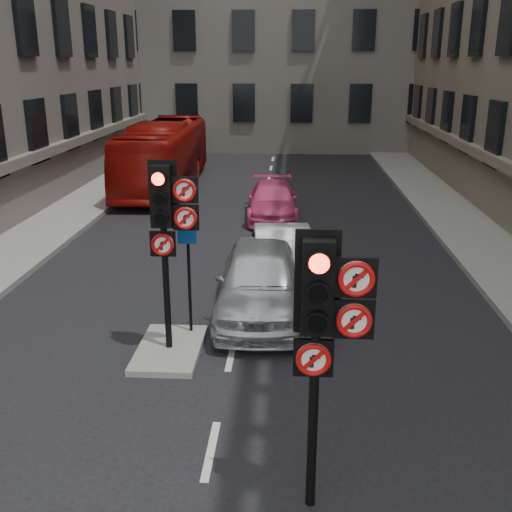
# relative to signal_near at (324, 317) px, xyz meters

# --- Properties ---
(pavement_left) EXTENTS (3.00, 50.00, 0.16)m
(pavement_left) POSITION_rel_signal_near_xyz_m (-8.69, 11.01, -2.50)
(pavement_left) COLOR gray
(pavement_left) RESTS_ON ground
(pavement_right) EXTENTS (3.00, 50.00, 0.16)m
(pavement_right) POSITION_rel_signal_near_xyz_m (5.71, 11.01, -2.50)
(pavement_right) COLOR gray
(pavement_right) RESTS_ON ground
(centre_island) EXTENTS (1.20, 2.00, 0.12)m
(centre_island) POSITION_rel_signal_near_xyz_m (-2.69, 4.01, -2.52)
(centre_island) COLOR gray
(centre_island) RESTS_ON ground
(signal_near) EXTENTS (0.91, 0.40, 3.58)m
(signal_near) POSITION_rel_signal_near_xyz_m (0.00, 0.00, 0.00)
(signal_near) COLOR black
(signal_near) RESTS_ON ground
(signal_far) EXTENTS (0.91, 0.40, 3.58)m
(signal_far) POSITION_rel_signal_near_xyz_m (-2.60, 4.00, 0.12)
(signal_far) COLOR black
(signal_far) RESTS_ON centre_island
(car_silver) EXTENTS (1.92, 4.61, 1.56)m
(car_silver) POSITION_rel_signal_near_xyz_m (-1.05, 6.01, -1.80)
(car_silver) COLOR #B0B4B9
(car_silver) RESTS_ON ground
(car_white) EXTENTS (1.76, 4.15, 1.33)m
(car_white) POSITION_rel_signal_near_xyz_m (-0.58, 8.07, -1.92)
(car_white) COLOR white
(car_white) RESTS_ON ground
(car_pink) EXTENTS (1.90, 4.31, 1.23)m
(car_pink) POSITION_rel_signal_near_xyz_m (-1.07, 14.57, -1.97)
(car_pink) COLOR #D83F7E
(car_pink) RESTS_ON ground
(bus_red) EXTENTS (2.59, 10.36, 2.87)m
(bus_red) POSITION_rel_signal_near_xyz_m (-5.99, 19.72, -1.15)
(bus_red) COLOR maroon
(bus_red) RESTS_ON ground
(motorcycle) EXTENTS (0.70, 1.80, 1.05)m
(motorcycle) POSITION_rel_signal_near_xyz_m (-1.40, 8.50, -2.06)
(motorcycle) COLOR black
(motorcycle) RESTS_ON ground
(motorcyclist) EXTENTS (0.66, 0.52, 1.62)m
(motorcyclist) POSITION_rel_signal_near_xyz_m (0.36, 5.01, -1.77)
(motorcyclist) COLOR black
(motorcyclist) RESTS_ON ground
(info_sign) EXTENTS (0.37, 0.12, 2.16)m
(info_sign) POSITION_rel_signal_near_xyz_m (-2.39, 4.74, -1.07)
(info_sign) COLOR black
(info_sign) RESTS_ON centre_island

